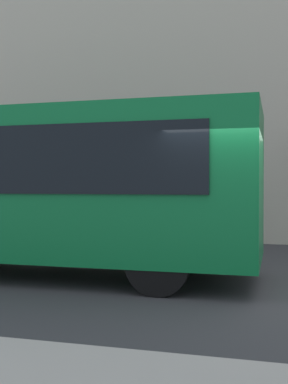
{
  "coord_description": "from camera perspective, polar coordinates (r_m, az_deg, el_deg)",
  "views": [
    {
      "loc": [
        -0.38,
        7.81,
        1.69
      ],
      "look_at": [
        1.92,
        -0.55,
        1.57
      ],
      "focal_mm": 45.11,
      "sensor_mm": 36.0,
      "label": 1
    }
  ],
  "objects": [
    {
      "name": "red_bus",
      "position": [
        9.48,
        -14.71,
        0.76
      ],
      "size": [
        9.05,
        2.54,
        3.08
      ],
      "color": "#0F7238",
      "rests_on": "ground_plane"
    },
    {
      "name": "ground_plane",
      "position": [
        8.0,
        12.59,
        -11.4
      ],
      "size": [
        60.0,
        60.0,
        0.0
      ],
      "primitive_type": "plane",
      "color": "#38383A"
    },
    {
      "name": "building_facade_far",
      "position": [
        15.23,
        14.04,
        17.19
      ],
      "size": [
        28.0,
        1.55,
        12.0
      ],
      "color": "beige",
      "rests_on": "ground_plane"
    }
  ]
}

